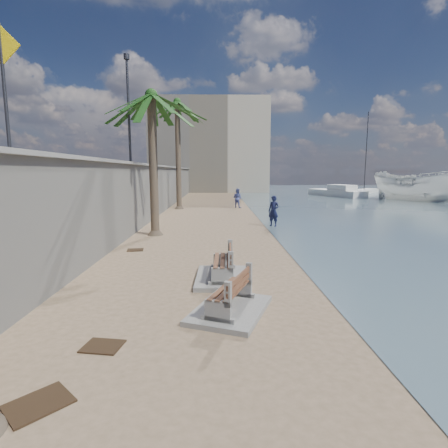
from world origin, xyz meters
name	(u,v)px	position (x,y,z in m)	size (l,w,h in m)	color
ground_plane	(259,347)	(0.00, 0.00, 0.00)	(140.00, 140.00, 0.00)	#997B5E
seawall	(157,191)	(-5.20, 20.00, 1.75)	(0.45, 70.00, 3.50)	gray
wall_cap	(156,166)	(-5.20, 20.00, 3.55)	(0.80, 70.00, 0.12)	gray
end_building	(209,148)	(-2.00, 52.00, 7.00)	(18.00, 12.00, 14.00)	#B7AA93
bench_near	(223,266)	(-0.60, 3.99, 0.41)	(1.59, 2.28, 0.94)	gray
bench_far	(230,296)	(-0.46, 1.59, 0.39)	(2.10, 2.49, 0.88)	gray
palm_mid	(151,97)	(-3.85, 11.35, 6.64)	(5.00, 5.00, 7.62)	brown
palm_back	(177,104)	(-3.99, 23.73, 8.61)	(5.00, 5.00, 9.67)	brown
pedestrian_sign	(3,69)	(-5.00, 1.50, 5.15)	(0.78, 0.07, 2.40)	#2D2D33
streetlight	(128,99)	(-5.10, 12.00, 6.64)	(0.28, 0.28, 5.12)	#2D2D33
person_a	(274,209)	(2.49, 14.01, 1.02)	(0.74, 0.50, 2.04)	#141737
person_b	(237,197)	(0.99, 24.49, 0.93)	(0.90, 0.70, 1.87)	#485295
boat_cruiser	(417,184)	(20.73, 31.42, 1.79)	(3.73, 3.83, 4.38)	silver
yacht_far	(336,193)	(14.53, 38.75, 0.35)	(8.46, 2.37, 1.50)	silver
sailboat_west	(364,191)	(20.47, 44.32, 0.34)	(6.35, 6.87, 11.52)	silver
debris_a	(39,404)	(-3.18, -1.51, 0.01)	(0.79, 0.63, 0.03)	#382616
debris_b	(103,346)	(-2.83, 0.06, 0.01)	(0.68, 0.54, 0.03)	#382616
debris_c	(135,250)	(-4.06, 7.92, 0.01)	(0.63, 0.51, 0.03)	#382616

